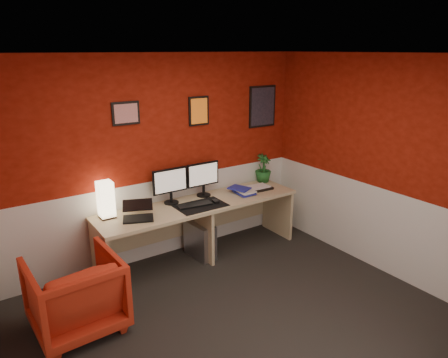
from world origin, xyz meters
TOP-DOWN VIEW (x-y plane):
  - ground at (0.00, 0.00)m, footprint 4.00×3.50m
  - ceiling at (0.00, 0.00)m, footprint 4.00×3.50m
  - wall_back at (0.00, 1.75)m, footprint 4.00×0.01m
  - wall_front at (0.00, -1.75)m, footprint 4.00×0.01m
  - wall_right at (2.00, 0.00)m, footprint 0.01×3.50m
  - wainscot_back at (0.00, 1.75)m, footprint 4.00×0.01m
  - wainscot_right at (2.00, 0.00)m, footprint 0.01×3.50m
  - desk at (0.38, 1.41)m, footprint 2.60×0.65m
  - shoji_lamp at (-0.72, 1.59)m, footprint 0.16×0.16m
  - laptop at (-0.45, 1.34)m, footprint 0.39×0.34m
  - monitor_left at (0.08, 1.59)m, footprint 0.45×0.06m
  - monitor_right at (0.55, 1.60)m, footprint 0.45×0.06m
  - desk_mat at (0.33, 1.31)m, footprint 0.60×0.38m
  - keyboard at (0.27, 1.35)m, footprint 0.43×0.19m
  - mouse at (0.53, 1.30)m, footprint 0.08×0.11m
  - book_bottom at (0.92, 1.38)m, footprint 0.24×0.31m
  - book_middle at (0.93, 1.38)m, footprint 0.23×0.30m
  - book_top at (0.90, 1.39)m, footprint 0.28×0.32m
  - zen_tray at (1.29, 1.41)m, footprint 0.36×0.26m
  - potted_plant at (1.56, 1.64)m, footprint 0.26×0.26m
  - pc_tower at (0.38, 1.42)m, footprint 0.24×0.47m
  - armchair at (-1.31, 0.84)m, footprint 0.81×0.84m
  - art_left at (-0.36, 1.74)m, footprint 0.32×0.02m
  - art_center at (0.58, 1.74)m, footprint 0.28×0.02m
  - art_right at (1.59, 1.74)m, footprint 0.44×0.02m

SIDE VIEW (x-z plane):
  - ground at x=0.00m, z-range -0.01..0.01m
  - pc_tower at x=0.38m, z-range 0.00..0.45m
  - armchair at x=-1.31m, z-range 0.00..0.73m
  - desk at x=0.38m, z-range 0.00..0.73m
  - wainscot_back at x=0.00m, z-range 0.00..1.00m
  - wainscot_right at x=2.00m, z-range 0.00..1.00m
  - desk_mat at x=0.33m, z-range 0.73..0.74m
  - book_bottom at x=0.92m, z-range 0.73..0.76m
  - keyboard at x=0.27m, z-range 0.74..0.75m
  - zen_tray at x=1.29m, z-range 0.73..0.76m
  - mouse at x=0.53m, z-range 0.74..0.77m
  - book_middle at x=0.93m, z-range 0.76..0.78m
  - book_top at x=0.90m, z-range 0.78..0.81m
  - laptop at x=-0.45m, z-range 0.73..0.95m
  - potted_plant at x=1.56m, z-range 0.73..1.13m
  - shoji_lamp at x=-0.72m, z-range 0.73..1.13m
  - monitor_left at x=0.08m, z-range 0.73..1.31m
  - monitor_right at x=0.55m, z-range 0.73..1.31m
  - wall_back at x=0.00m, z-range 0.00..2.50m
  - wall_front at x=0.00m, z-range 0.00..2.50m
  - wall_right at x=2.00m, z-range 0.00..2.50m
  - art_right at x=1.59m, z-range 1.50..2.06m
  - art_center at x=0.58m, z-range 1.62..1.98m
  - art_left at x=-0.36m, z-range 1.72..1.98m
  - ceiling at x=0.00m, z-range 2.50..2.50m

